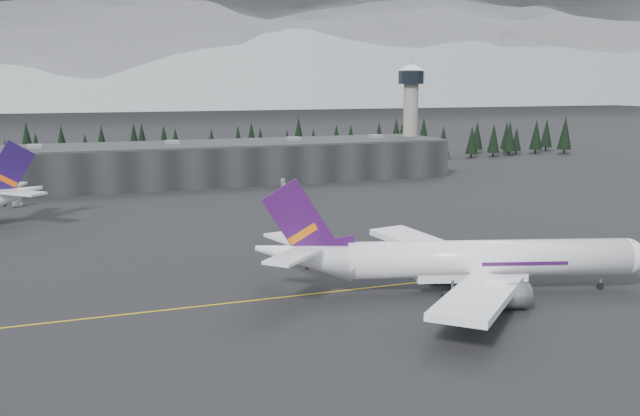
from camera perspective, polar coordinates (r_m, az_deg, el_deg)
name	(u,v)px	position (r m, az deg, el deg)	size (l,w,h in m)	color
ground	(364,284)	(113.67, 3.56, -6.12)	(1400.00, 1400.00, 0.00)	black
taxiline	(370,288)	(111.92, 3.99, -6.38)	(400.00, 0.40, 0.02)	gold
terminal	(204,163)	(230.39, -9.23, 3.60)	(160.00, 30.00, 12.60)	black
control_tower	(411,106)	(257.33, 7.28, 8.12)	(10.00, 10.00, 37.70)	gray
treeline	(184,149)	(266.47, -10.83, 4.66)	(360.00, 20.00, 15.00)	black
mountain_ridge	(83,104)	(1100.93, -18.41, 7.87)	(4400.00, 900.00, 420.00)	white
jet_main	(454,260)	(110.28, 10.70, -4.10)	(58.86, 53.24, 17.73)	white
gse_vehicle_a	(17,205)	(198.31, -23.07, 0.26)	(2.32, 5.04, 1.40)	silver
gse_vehicle_b	(284,190)	(206.50, -2.90, 1.42)	(1.73, 4.29, 1.46)	silver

